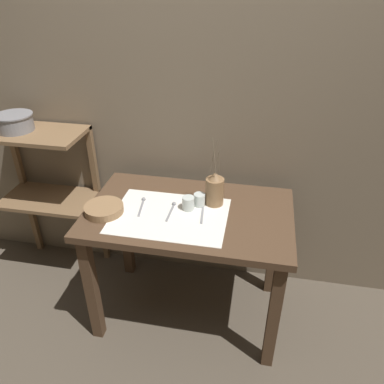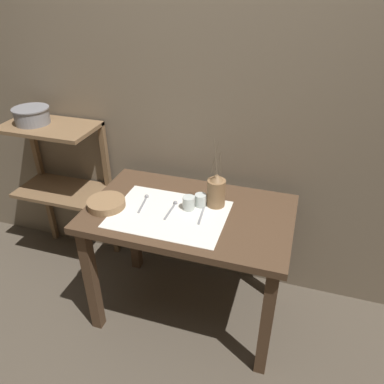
# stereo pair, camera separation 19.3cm
# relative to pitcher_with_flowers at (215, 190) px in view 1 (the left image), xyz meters

# --- Properties ---
(ground_plane) EXTENTS (12.00, 12.00, 0.00)m
(ground_plane) POSITION_rel_pitcher_with_flowers_xyz_m (-0.12, -0.09, -0.86)
(ground_plane) COLOR brown
(stone_wall_back) EXTENTS (7.00, 0.06, 2.40)m
(stone_wall_back) POSITION_rel_pitcher_with_flowers_xyz_m (-0.12, 0.36, 0.34)
(stone_wall_back) COLOR #7A6B56
(stone_wall_back) RESTS_ON ground_plane
(wooden_table) EXTENTS (1.11, 0.68, 0.76)m
(wooden_table) POSITION_rel_pitcher_with_flowers_xyz_m (-0.12, -0.09, -0.21)
(wooden_table) COLOR #4C3523
(wooden_table) RESTS_ON ground_plane
(wooden_shelf_unit) EXTENTS (0.59, 0.34, 1.05)m
(wooden_shelf_unit) POSITION_rel_pitcher_with_flowers_xyz_m (-1.11, 0.17, -0.11)
(wooden_shelf_unit) COLOR brown
(wooden_shelf_unit) RESTS_ON ground_plane
(linen_cloth) EXTENTS (0.60, 0.44, 0.00)m
(linen_cloth) POSITION_rel_pitcher_with_flowers_xyz_m (-0.21, -0.16, -0.09)
(linen_cloth) COLOR white
(linen_cloth) RESTS_ON wooden_table
(pitcher_with_flowers) EXTENTS (0.10, 0.10, 0.39)m
(pitcher_with_flowers) POSITION_rel_pitcher_with_flowers_xyz_m (0.00, 0.00, 0.00)
(pitcher_with_flowers) COLOR olive
(pitcher_with_flowers) RESTS_ON wooden_table
(wooden_bowl) EXTENTS (0.21, 0.21, 0.04)m
(wooden_bowl) POSITION_rel_pitcher_with_flowers_xyz_m (-0.57, -0.20, -0.07)
(wooden_bowl) COLOR #8E6B47
(wooden_bowl) RESTS_ON wooden_table
(glass_tumbler_near) EXTENTS (0.07, 0.07, 0.07)m
(glass_tumbler_near) POSITION_rel_pitcher_with_flowers_xyz_m (-0.13, -0.08, -0.05)
(glass_tumbler_near) COLOR silver
(glass_tumbler_near) RESTS_ON wooden_table
(glass_tumbler_far) EXTENTS (0.06, 0.06, 0.07)m
(glass_tumbler_far) POSITION_rel_pitcher_with_flowers_xyz_m (-0.08, -0.03, -0.05)
(glass_tumbler_far) COLOR silver
(glass_tumbler_far) RESTS_ON wooden_table
(spoon_outer) EXTENTS (0.04, 0.18, 0.02)m
(spoon_outer) POSITION_rel_pitcher_with_flowers_xyz_m (-0.39, -0.07, -0.08)
(spoon_outer) COLOR gray
(spoon_outer) RESTS_ON wooden_table
(spoon_inner) EXTENTS (0.02, 0.18, 0.02)m
(spoon_inner) POSITION_rel_pitcher_with_flowers_xyz_m (-0.22, -0.09, -0.08)
(spoon_inner) COLOR gray
(spoon_inner) RESTS_ON wooden_table
(fork_inner) EXTENTS (0.03, 0.16, 0.00)m
(fork_inner) POSITION_rel_pitcher_with_flowers_xyz_m (-0.05, -0.12, -0.09)
(fork_inner) COLOR gray
(fork_inner) RESTS_ON wooden_table
(metal_pot_large) EXTENTS (0.22, 0.22, 0.10)m
(metal_pot_large) POSITION_rel_pitcher_with_flowers_xyz_m (-1.22, 0.14, 0.25)
(metal_pot_large) COLOR gray
(metal_pot_large) RESTS_ON wooden_shelf_unit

